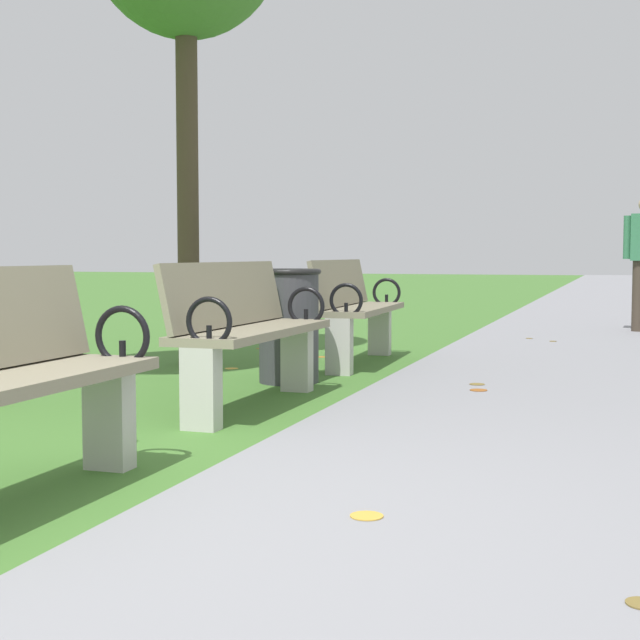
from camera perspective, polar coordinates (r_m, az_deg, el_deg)
The scene contains 6 objects.
ground_plane at distance 3.36m, azimuth -13.11°, elevation -12.39°, with size 80.00×80.00×0.00m, color #42722D.
paved_walkway at distance 20.76m, azimuth 17.62°, elevation 1.34°, with size 2.80×44.00×0.02m, color gray.
park_bench_2 at distance 5.64m, azimuth -4.58°, elevation -0.60°, with size 0.49×1.60×0.90m.
park_bench_3 at distance 7.89m, azimuth 2.22°, elevation 0.76°, with size 0.54×1.62×0.90m.
trash_bin at distance 6.75m, azimuth -1.95°, elevation -0.33°, with size 0.48×0.48×0.84m.
scattered_leaves at distance 6.27m, azimuth 4.87°, elevation -4.46°, with size 5.11×8.94×0.02m.
Camera 1 is at (1.70, -2.74, 0.95)m, focal length 51.35 mm.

